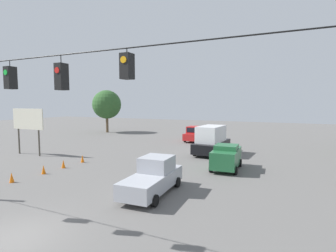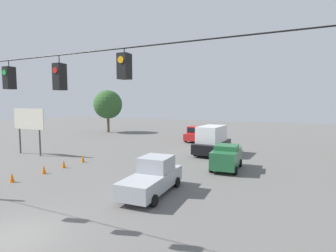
% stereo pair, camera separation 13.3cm
% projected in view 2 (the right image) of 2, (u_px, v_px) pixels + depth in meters
% --- Properties ---
extents(ground_plane, '(140.00, 140.00, 0.00)m').
position_uv_depth(ground_plane, '(14.00, 237.00, 10.49)').
color(ground_plane, '#605E5B').
extents(overhead_signal_span, '(23.26, 0.38, 7.99)m').
position_uv_depth(overhead_signal_span, '(11.00, 111.00, 10.22)').
color(overhead_signal_span, '#939399').
rests_on(overhead_signal_span, ground_plane).
extents(pickup_truck_silver_crossing_near, '(2.33, 5.35, 2.12)m').
position_uv_depth(pickup_truck_silver_crossing_near, '(153.00, 177.00, 15.59)').
color(pickup_truck_silver_crossing_near, '#A8AAB2').
rests_on(pickup_truck_silver_crossing_near, ground_plane).
extents(pickup_truck_red_withflow_deep, '(2.21, 5.46, 2.12)m').
position_uv_depth(pickup_truck_red_withflow_deep, '(197.00, 134.00, 36.74)').
color(pickup_truck_red_withflow_deep, red).
rests_on(pickup_truck_red_withflow_deep, ground_plane).
extents(box_truck_black_oncoming_deep, '(2.81, 6.16, 2.97)m').
position_uv_depth(box_truck_black_oncoming_deep, '(212.00, 140.00, 27.43)').
color(box_truck_black_oncoming_deep, black).
rests_on(box_truck_black_oncoming_deep, ground_plane).
extents(sedan_green_oncoming_far, '(2.26, 4.20, 2.01)m').
position_uv_depth(sedan_green_oncoming_far, '(226.00, 157.00, 21.07)').
color(sedan_green_oncoming_far, '#236038').
rests_on(sedan_green_oncoming_far, ground_plane).
extents(traffic_cone_second, '(0.31, 0.31, 0.68)m').
position_uv_depth(traffic_cone_second, '(12.00, 177.00, 17.76)').
color(traffic_cone_second, orange).
rests_on(traffic_cone_second, ground_plane).
extents(traffic_cone_third, '(0.31, 0.31, 0.68)m').
position_uv_depth(traffic_cone_third, '(44.00, 169.00, 19.88)').
color(traffic_cone_third, orange).
rests_on(traffic_cone_third, ground_plane).
extents(traffic_cone_fourth, '(0.31, 0.31, 0.68)m').
position_uv_depth(traffic_cone_fourth, '(64.00, 164.00, 21.67)').
color(traffic_cone_fourth, orange).
rests_on(traffic_cone_fourth, ground_plane).
extents(traffic_cone_fifth, '(0.31, 0.31, 0.68)m').
position_uv_depth(traffic_cone_fifth, '(83.00, 158.00, 23.73)').
color(traffic_cone_fifth, orange).
rests_on(traffic_cone_fifth, ground_plane).
extents(roadside_billboard, '(4.34, 0.16, 4.79)m').
position_uv_depth(roadside_billboard, '(29.00, 121.00, 26.97)').
color(roadside_billboard, '#4C473D').
rests_on(roadside_billboard, ground_plane).
extents(tree_horizon_right, '(5.15, 5.15, 7.64)m').
position_uv_depth(tree_horizon_right, '(108.00, 105.00, 47.38)').
color(tree_horizon_right, brown).
rests_on(tree_horizon_right, ground_plane).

